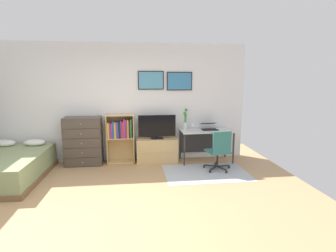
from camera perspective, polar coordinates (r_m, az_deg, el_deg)
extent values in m
plane|color=tan|center=(4.52, -12.44, -15.68)|extent=(7.20, 7.20, 0.00)
cube|color=white|center=(6.53, -10.97, 4.64)|extent=(6.12, 0.06, 2.70)
cube|color=black|center=(6.46, -3.51, 9.31)|extent=(0.59, 0.02, 0.42)
cube|color=#4C93B7|center=(6.44, -3.51, 9.31)|extent=(0.55, 0.01, 0.38)
cube|color=black|center=(6.53, 2.37, 9.15)|extent=(0.59, 0.02, 0.42)
cube|color=teal|center=(6.52, 2.38, 9.15)|extent=(0.55, 0.01, 0.38)
cube|color=#B2B7BC|center=(5.85, 7.80, -9.45)|extent=(1.70, 1.20, 0.01)
cube|color=brown|center=(6.23, -30.33, -9.09)|extent=(1.44, 2.05, 0.10)
cube|color=#8C9E6B|center=(6.16, -30.53, -6.93)|extent=(1.40, 2.00, 0.39)
ellipsoid|color=white|center=(6.89, -30.45, -3.05)|extent=(0.45, 0.29, 0.14)
ellipsoid|color=white|center=(6.66, -25.64, -3.06)|extent=(0.45, 0.29, 0.14)
cube|color=#4C4238|center=(6.48, -16.92, -2.96)|extent=(0.81, 0.42, 1.07)
cube|color=#493F35|center=(6.38, -17.05, -7.11)|extent=(0.77, 0.01, 0.19)
sphere|color=#A59E8C|center=(6.36, -17.07, -7.15)|extent=(0.03, 0.03, 0.03)
cube|color=#493F35|center=(6.32, -17.15, -5.27)|extent=(0.77, 0.01, 0.19)
sphere|color=#A59E8C|center=(6.30, -17.17, -5.31)|extent=(0.03, 0.03, 0.03)
cube|color=#493F35|center=(6.27, -17.25, -3.40)|extent=(0.77, 0.01, 0.19)
sphere|color=#A59E8C|center=(6.25, -17.27, -3.44)|extent=(0.03, 0.03, 0.03)
cube|color=#493F35|center=(6.22, -17.35, -1.50)|extent=(0.77, 0.01, 0.19)
sphere|color=#A59E8C|center=(6.21, -17.38, -1.53)|extent=(0.03, 0.03, 0.03)
cube|color=#493F35|center=(6.19, -17.45, 0.42)|extent=(0.77, 0.01, 0.19)
sphere|color=#A59E8C|center=(6.17, -17.48, 0.40)|extent=(0.03, 0.03, 0.03)
cube|color=tan|center=(6.46, -12.33, -2.63)|extent=(0.02, 0.30, 1.11)
cube|color=tan|center=(6.43, -7.03, -2.53)|extent=(0.02, 0.30, 1.11)
cube|color=tan|center=(6.58, -9.55, -7.21)|extent=(0.61, 0.30, 0.02)
cube|color=tan|center=(6.44, -9.70, -2.39)|extent=(0.58, 0.30, 0.02)
cube|color=tan|center=(6.34, -9.83, 2.22)|extent=(0.58, 0.30, 0.02)
cube|color=tan|center=(6.58, -9.64, -2.30)|extent=(0.61, 0.01, 1.11)
cube|color=gold|center=(6.37, -12.10, -0.91)|extent=(0.04, 0.19, 0.35)
cube|color=#8C388C|center=(6.38, -11.73, -0.90)|extent=(0.03, 0.21, 0.35)
cube|color=#8C388C|center=(6.39, -11.39, -0.89)|extent=(0.03, 0.24, 0.34)
cube|color=#1E519E|center=(6.36, -11.11, -0.71)|extent=(0.03, 0.18, 0.39)
cube|color=gold|center=(6.38, -10.76, -0.83)|extent=(0.03, 0.23, 0.35)
cube|color=#8C388C|center=(6.36, -10.47, -0.78)|extent=(0.03, 0.20, 0.37)
cube|color=#1E519E|center=(6.37, -10.19, -0.78)|extent=(0.03, 0.21, 0.36)
cube|color=black|center=(6.34, -9.84, -0.78)|extent=(0.03, 0.17, 0.37)
cube|color=#8C388C|center=(6.34, -9.56, -0.66)|extent=(0.02, 0.17, 0.40)
cube|color=red|center=(6.37, -9.26, -0.73)|extent=(0.03, 0.22, 0.37)
cube|color=#8C388C|center=(6.36, -8.93, -0.45)|extent=(0.04, 0.22, 0.43)
cube|color=#8C388C|center=(6.33, -8.58, -0.59)|extent=(0.03, 0.17, 0.41)
cube|color=orange|center=(6.35, -8.21, -0.56)|extent=(0.04, 0.20, 0.41)
cube|color=black|center=(6.35, -7.89, -0.59)|extent=(0.02, 0.20, 0.40)
cube|color=#2D8C4C|center=(6.35, -7.60, -0.47)|extent=(0.03, 0.20, 0.42)
cube|color=tan|center=(6.47, -2.25, -4.94)|extent=(0.94, 0.40, 0.54)
cube|color=tan|center=(6.28, -2.09, -5.42)|extent=(0.94, 0.01, 0.02)
cube|color=black|center=(6.39, -2.26, -2.54)|extent=(0.28, 0.16, 0.02)
cube|color=black|center=(6.38, -2.26, -2.23)|extent=(0.06, 0.04, 0.05)
cube|color=black|center=(6.33, -2.27, 0.04)|extent=(0.85, 0.02, 0.49)
cube|color=black|center=(6.32, -2.26, 0.02)|extent=(0.82, 0.01, 0.46)
cube|color=silver|center=(6.46, 7.84, -0.93)|extent=(1.18, 0.61, 0.03)
cube|color=#2D2D30|center=(6.16, 3.36, -4.93)|extent=(0.03, 0.03, 0.71)
cube|color=#2D2D30|center=(6.45, 13.22, -4.49)|extent=(0.03, 0.03, 0.71)
cube|color=#2D2D30|center=(6.68, 2.50, -3.72)|extent=(0.03, 0.03, 0.71)
cube|color=#2D2D30|center=(6.96, 11.66, -3.38)|extent=(0.03, 0.03, 0.71)
cube|color=#2D2D30|center=(6.81, 7.14, -3.23)|extent=(1.12, 0.02, 0.50)
cylinder|color=#232326|center=(6.20, 12.38, -8.23)|extent=(0.05, 0.05, 0.05)
cube|color=#232326|center=(6.13, 11.21, -8.01)|extent=(0.28, 0.07, 0.02)
cylinder|color=#232326|center=(6.35, 9.72, -7.70)|extent=(0.05, 0.05, 0.05)
cube|color=#232326|center=(6.21, 9.87, -7.74)|extent=(0.08, 0.28, 0.02)
cylinder|color=#232326|center=(6.14, 7.41, -8.25)|extent=(0.05, 0.05, 0.05)
cube|color=#232326|center=(6.10, 8.71, -8.02)|extent=(0.26, 0.16, 0.02)
cylinder|color=#232326|center=(5.86, 8.62, -9.21)|extent=(0.05, 0.05, 0.05)
cube|color=#232326|center=(5.96, 9.33, -8.49)|extent=(0.22, 0.21, 0.02)
cylinder|color=#232326|center=(5.89, 11.85, -9.19)|extent=(0.05, 0.05, 0.05)
cube|color=#232326|center=(5.98, 10.92, -8.48)|extent=(0.15, 0.27, 0.02)
cylinder|color=#232326|center=(6.02, 10.06, -6.65)|extent=(0.04, 0.04, 0.30)
cube|color=#2D6B66|center=(5.98, 10.11, -5.14)|extent=(0.49, 0.49, 0.03)
cube|color=#2D6B66|center=(5.74, 11.00, -3.32)|extent=(0.40, 0.09, 0.45)
cube|color=black|center=(6.48, 8.52, -0.73)|extent=(0.36, 0.26, 0.01)
cube|color=black|center=(6.47, 8.54, -0.67)|extent=(0.34, 0.23, 0.00)
cube|color=black|center=(6.60, 8.14, 0.50)|extent=(0.36, 0.24, 0.07)
cube|color=black|center=(6.59, 8.15, 0.50)|extent=(0.34, 0.22, 0.06)
ellipsoid|color=silver|center=(6.50, 10.55, -0.66)|extent=(0.06, 0.10, 0.03)
cylinder|color=silver|center=(6.51, 3.57, 0.07)|extent=(0.09, 0.09, 0.16)
cylinder|color=#3D8438|center=(6.48, 3.70, 1.54)|extent=(0.01, 0.01, 0.40)
sphere|color=#308B2C|center=(6.46, 3.72, 3.30)|extent=(0.07, 0.07, 0.07)
cylinder|color=#3D8438|center=(6.50, 3.57, 1.08)|extent=(0.01, 0.01, 0.29)
sphere|color=#308B2C|center=(6.48, 3.58, 2.36)|extent=(0.07, 0.07, 0.07)
cylinder|color=#3D8438|center=(6.48, 3.44, 1.18)|extent=(0.01, 0.01, 0.32)
sphere|color=#308B2C|center=(6.46, 3.46, 2.58)|extent=(0.07, 0.07, 0.07)
cylinder|color=#3D8438|center=(6.47, 3.58, 1.01)|extent=(0.01, 0.01, 0.29)
sphere|color=#308B2C|center=(6.45, 3.59, 2.27)|extent=(0.07, 0.07, 0.07)
cylinder|color=silver|center=(6.30, 5.13, -0.99)|extent=(0.06, 0.06, 0.01)
cylinder|color=silver|center=(6.29, 5.13, -0.52)|extent=(0.01, 0.01, 0.10)
cone|color=silver|center=(6.28, 5.15, 0.26)|extent=(0.07, 0.07, 0.07)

